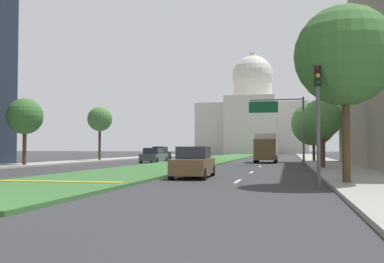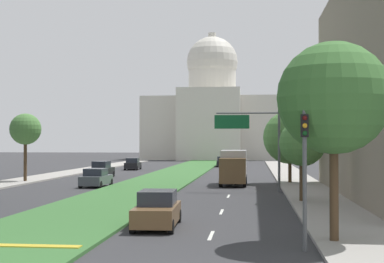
% 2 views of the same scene
% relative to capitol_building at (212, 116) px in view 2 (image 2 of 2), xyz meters
% --- Properties ---
extents(ground_plane, '(263.56, 263.56, 0.00)m').
position_rel_capitol_building_xyz_m(ground_plane, '(0.00, -59.06, -9.97)').
color(ground_plane, '#333335').
extents(grass_median, '(6.70, 107.82, 0.14)m').
position_rel_capitol_building_xyz_m(grass_median, '(0.00, -65.05, -9.90)').
color(grass_median, '#386B33').
rests_on(grass_median, ground_plane).
extents(median_curb_nose, '(6.03, 0.50, 0.04)m').
position_rel_capitol_building_xyz_m(median_curb_nose, '(0.00, -110.33, -9.81)').
color(median_curb_nose, gold).
rests_on(median_curb_nose, grass_median).
extents(lane_dashes_right, '(0.16, 47.60, 0.01)m').
position_rel_capitol_building_xyz_m(lane_dashes_right, '(7.52, -82.59, -9.96)').
color(lane_dashes_right, silver).
rests_on(lane_dashes_right, ground_plane).
extents(sidewalk_left, '(4.00, 107.82, 0.15)m').
position_rel_capitol_building_xyz_m(sidewalk_left, '(-13.69, -71.04, -9.89)').
color(sidewalk_left, '#9E9991').
rests_on(sidewalk_left, ground_plane).
extents(sidewalk_right, '(4.00, 107.82, 0.15)m').
position_rel_capitol_building_xyz_m(sidewalk_right, '(13.69, -71.04, -9.89)').
color(sidewalk_right, '#9E9991').
rests_on(sidewalk_right, ground_plane).
extents(capitol_building, '(30.31, 22.96, 29.15)m').
position_rel_capitol_building_xyz_m(capitol_building, '(0.00, 0.00, 0.00)').
color(capitol_building, beige).
rests_on(capitol_building, ground_plane).
extents(traffic_light_near_right, '(0.28, 0.35, 5.20)m').
position_rel_capitol_building_xyz_m(traffic_light_near_right, '(11.19, -109.54, -6.65)').
color(traffic_light_near_right, '#515456').
rests_on(traffic_light_near_right, ground_plane).
extents(overhead_guide_sign, '(5.26, 0.20, 6.50)m').
position_rel_capitol_building_xyz_m(overhead_guide_sign, '(9.48, -84.76, -5.33)').
color(overhead_guide_sign, '#515456').
rests_on(overhead_guide_sign, ground_plane).
extents(street_tree_right_near, '(4.44, 4.44, 7.96)m').
position_rel_capitol_building_xyz_m(street_tree_right_near, '(12.46, -107.92, -4.25)').
color(street_tree_right_near, '#4C3823').
rests_on(street_tree_right_near, ground_plane).
extents(street_tree_right_mid, '(3.05, 3.05, 5.45)m').
position_rel_capitol_building_xyz_m(street_tree_right_mid, '(12.54, -92.76, -6.09)').
color(street_tree_right_mid, '#4C3823').
rests_on(street_tree_right_mid, ground_plane).
extents(street_tree_left_far, '(3.07, 3.07, 6.78)m').
position_rel_capitol_building_xyz_m(street_tree_left_far, '(-12.92, -76.69, -4.77)').
color(street_tree_left_far, '#4C3823').
rests_on(street_tree_left_far, ground_plane).
extents(street_tree_right_far, '(5.05, 5.05, 6.93)m').
position_rel_capitol_building_xyz_m(street_tree_right_far, '(12.80, -75.82, -5.56)').
color(street_tree_right_far, '#4C3823').
rests_on(street_tree_right_far, ground_plane).
extents(sedan_lead_stopped, '(2.07, 4.55, 1.72)m').
position_rel_capitol_building_xyz_m(sedan_lead_stopped, '(4.85, -104.32, -9.16)').
color(sedan_lead_stopped, brown).
rests_on(sedan_lead_stopped, ground_plane).
extents(sedan_midblock, '(2.05, 4.35, 1.64)m').
position_rel_capitol_building_xyz_m(sedan_midblock, '(-4.50, -81.35, -9.19)').
color(sedan_midblock, '#4C5156').
rests_on(sedan_midblock, ground_plane).
extents(sedan_distant, '(2.08, 4.21, 1.82)m').
position_rel_capitol_building_xyz_m(sedan_distant, '(-7.47, -68.44, -9.12)').
color(sedan_distant, black).
rests_on(sedan_distant, ground_plane).
extents(sedan_far_horizon, '(2.13, 4.45, 1.68)m').
position_rel_capitol_building_xyz_m(sedan_far_horizon, '(-7.66, -50.84, -9.17)').
color(sedan_far_horizon, black).
rests_on(sedan_far_horizon, ground_plane).
extents(sedan_very_far, '(2.16, 4.72, 1.62)m').
position_rel_capitol_building_xyz_m(sedan_very_far, '(4.53, -39.79, -9.20)').
color(sedan_very_far, black).
rests_on(sedan_very_far, ground_plane).
extents(box_truck_delivery, '(2.40, 6.40, 3.20)m').
position_rel_capitol_building_xyz_m(box_truck_delivery, '(7.54, -78.10, -8.29)').
color(box_truck_delivery, brown).
rests_on(box_truck_delivery, ground_plane).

